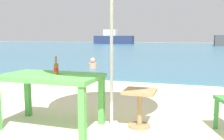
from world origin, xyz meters
TOP-DOWN VIEW (x-y plane):
  - sea_water at (0.00, 30.00)m, footprint 120.00×50.00m
  - picnic_table_green at (-0.61, 1.11)m, footprint 1.40×0.80m
  - beer_bottle_amber at (-0.55, 1.16)m, footprint 0.07×0.07m
  - side_table_wood at (0.59, 1.50)m, footprint 0.44×0.44m
  - swimmer_person at (-2.41, 7.10)m, footprint 0.34×0.34m
  - boat_ferry at (-12.38, 41.51)m, footprint 7.13×1.94m

SIDE VIEW (x-z plane):
  - sea_water at x=0.00m, z-range 0.00..0.08m
  - swimmer_person at x=-2.41m, z-range 0.03..0.44m
  - side_table_wood at x=0.59m, z-range 0.08..0.62m
  - picnic_table_green at x=-0.61m, z-range 0.27..1.03m
  - beer_bottle_amber at x=-0.55m, z-range 0.72..0.99m
  - boat_ferry at x=-12.38m, z-range -0.28..2.31m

